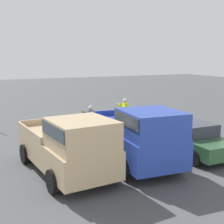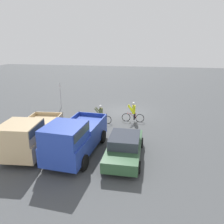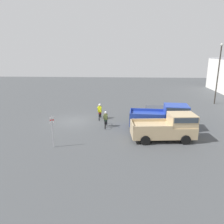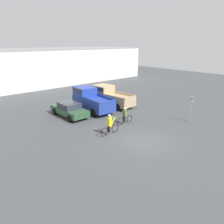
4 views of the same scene
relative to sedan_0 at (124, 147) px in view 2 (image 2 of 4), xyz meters
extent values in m
plane|color=#424447|center=(1.02, -8.59, -0.70)|extent=(80.00, 80.00, 0.00)
cube|color=#2D5133|center=(0.00, 0.00, -0.13)|extent=(1.83, 4.48, 0.58)
cube|color=#2D333D|center=(0.00, 0.00, 0.42)|extent=(1.64, 2.02, 0.53)
cylinder|color=black|center=(-0.91, 1.43, -0.38)|extent=(0.18, 0.65, 0.65)
cylinder|color=black|center=(0.90, 1.43, -0.38)|extent=(0.18, 0.65, 0.65)
cylinder|color=black|center=(-0.90, -1.43, -0.38)|extent=(0.18, 0.65, 0.65)
cylinder|color=black|center=(0.91, -1.43, -0.38)|extent=(0.18, 0.65, 0.65)
cube|color=#233D9E|center=(2.80, -0.15, 0.19)|extent=(2.46, 5.49, 1.04)
cube|color=#233D9E|center=(2.92, 1.46, 1.17)|extent=(2.06, 2.27, 0.93)
cube|color=#333D47|center=(2.92, 1.46, 1.38)|extent=(2.11, 2.11, 0.41)
cube|color=#233D9E|center=(1.73, -1.14, 0.83)|extent=(0.31, 3.21, 0.25)
cube|color=#233D9E|center=(3.72, -1.29, 0.83)|extent=(0.31, 3.21, 0.25)
cube|color=#233D9E|center=(2.61, -2.78, 0.83)|extent=(2.08, 0.23, 0.25)
cylinder|color=black|center=(1.88, 1.58, -0.29)|extent=(0.28, 0.83, 0.81)
cylinder|color=black|center=(3.96, 1.44, -0.29)|extent=(0.28, 0.83, 0.81)
cylinder|color=black|center=(1.64, -1.73, -0.29)|extent=(0.28, 0.83, 0.81)
cylinder|color=black|center=(3.72, -1.88, -0.29)|extent=(0.28, 0.83, 0.81)
cube|color=tan|center=(5.60, -0.19, 0.12)|extent=(2.50, 5.33, 0.94)
cube|color=tan|center=(5.46, 1.35, 1.06)|extent=(2.06, 2.23, 0.93)
cube|color=#333D47|center=(5.46, 1.35, 1.26)|extent=(2.11, 2.07, 0.41)
cube|color=tan|center=(4.71, -1.31, 0.71)|extent=(0.35, 3.09, 0.25)
cube|color=tan|center=(6.67, -1.14, 0.71)|extent=(0.35, 3.09, 0.25)
cube|color=tan|center=(5.83, -2.73, 0.71)|extent=(2.05, 0.26, 0.25)
cylinder|color=black|center=(4.44, 1.31, -0.31)|extent=(0.29, 0.79, 0.77)
cylinder|color=black|center=(6.48, 1.49, -0.31)|extent=(0.29, 0.79, 0.77)
cylinder|color=black|center=(4.72, -1.88, -0.31)|extent=(0.29, 0.79, 0.77)
cylinder|color=black|center=(6.76, -1.70, -0.31)|extent=(0.29, 0.79, 0.77)
torus|color=black|center=(3.19, -5.16, -0.37)|extent=(0.71, 0.05, 0.71)
torus|color=black|center=(2.05, -5.16, -0.37)|extent=(0.71, 0.05, 0.71)
cylinder|color=#2D5133|center=(2.62, -5.16, -0.20)|extent=(0.59, 0.04, 0.38)
cylinder|color=#2D5133|center=(2.62, -5.16, 0.00)|extent=(0.62, 0.04, 0.04)
cylinder|color=#2D5133|center=(2.42, -5.16, -0.20)|extent=(0.04, 0.04, 0.35)
cylinder|color=#2D5133|center=(3.05, -5.16, 0.02)|extent=(0.03, 0.46, 0.02)
cylinder|color=black|center=(2.51, -5.07, -0.24)|extent=(0.12, 0.12, 0.53)
cylinder|color=black|center=(2.51, -5.25, -0.24)|extent=(0.12, 0.12, 0.53)
cube|color=#5B6638|center=(2.57, -5.16, 0.31)|extent=(0.24, 0.36, 0.56)
cylinder|color=#5B6638|center=(2.79, -4.99, 0.31)|extent=(0.55, 0.09, 0.62)
cylinder|color=#5B6638|center=(2.79, -5.33, 0.31)|extent=(0.55, 0.09, 0.62)
sphere|color=tan|center=(2.59, -5.16, 0.69)|extent=(0.20, 0.20, 0.20)
sphere|color=silver|center=(2.59, -5.16, 0.74)|extent=(0.22, 0.22, 0.22)
torus|color=black|center=(0.62, -6.01, -0.37)|extent=(0.71, 0.05, 0.71)
torus|color=black|center=(-0.52, -6.01, -0.37)|extent=(0.71, 0.05, 0.71)
cylinder|color=maroon|center=(0.05, -6.01, -0.19)|extent=(0.59, 0.04, 0.38)
cylinder|color=maroon|center=(0.05, -6.01, 0.00)|extent=(0.63, 0.04, 0.04)
cylinder|color=maroon|center=(-0.15, -6.01, -0.19)|extent=(0.04, 0.04, 0.35)
cylinder|color=maroon|center=(0.48, -6.01, 0.03)|extent=(0.03, 0.46, 0.02)
cylinder|color=black|center=(-0.06, -5.92, -0.24)|extent=(0.12, 0.12, 0.53)
cylinder|color=black|center=(-0.06, -6.10, -0.24)|extent=(0.12, 0.12, 0.53)
cube|color=yellow|center=(-0.01, -6.01, 0.36)|extent=(0.24, 0.36, 0.67)
cylinder|color=yellow|center=(0.22, -5.84, 0.36)|extent=(0.56, 0.09, 0.72)
cylinder|color=yellow|center=(0.22, -6.18, 0.36)|extent=(0.56, 0.09, 0.72)
sphere|color=tan|center=(0.02, -6.01, 0.81)|extent=(0.22, 0.22, 0.22)
sphere|color=silver|center=(0.02, -6.01, 0.86)|extent=(0.24, 0.24, 0.24)
cylinder|color=#9E9EA3|center=(7.53, -8.78, 0.56)|extent=(0.06, 0.06, 2.51)
cube|color=white|center=(7.53, -8.78, 1.49)|extent=(0.13, 0.29, 0.45)
cube|color=red|center=(7.53, -8.78, 1.49)|extent=(0.13, 0.29, 0.10)
camera|label=1|loc=(8.72, 10.49, 3.51)|focal=50.00mm
camera|label=2|loc=(-1.30, 11.08, 5.65)|focal=35.00mm
camera|label=3|loc=(22.76, -3.45, 6.45)|focal=35.00mm
camera|label=4|loc=(-10.56, -18.22, 6.40)|focal=35.00mm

